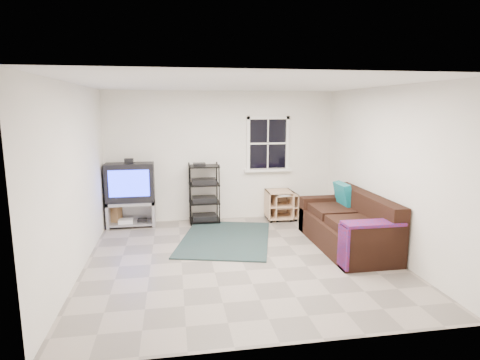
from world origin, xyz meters
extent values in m
plane|color=gray|center=(0.00, 0.00, 0.00)|extent=(4.60, 4.60, 0.00)
plane|color=white|center=(0.00, 0.00, 2.60)|extent=(4.60, 4.60, 0.00)
plane|color=white|center=(0.00, 2.30, 1.30)|extent=(4.60, 0.00, 4.60)
plane|color=white|center=(0.00, -2.30, 1.30)|extent=(4.60, 0.00, 4.60)
plane|color=white|center=(-2.30, 0.00, 1.30)|extent=(0.00, 4.60, 4.60)
plane|color=white|center=(2.30, 0.00, 1.30)|extent=(0.00, 4.60, 4.60)
cube|color=black|center=(0.95, 2.28, 1.55)|extent=(0.80, 0.01, 1.02)
cube|color=white|center=(0.95, 2.26, 2.07)|extent=(0.88, 0.06, 0.06)
cube|color=white|center=(0.95, 2.25, 1.00)|extent=(0.98, 0.14, 0.05)
cube|color=white|center=(0.54, 2.26, 1.55)|extent=(0.06, 0.06, 1.10)
cube|color=white|center=(1.36, 2.26, 1.55)|extent=(0.06, 0.06, 1.10)
cube|color=white|center=(0.95, 2.27, 1.55)|extent=(0.78, 0.04, 0.04)
cube|color=gray|center=(-1.80, 2.04, 0.47)|extent=(0.90, 0.45, 0.05)
cube|color=gray|center=(-2.22, 2.04, 0.25)|extent=(0.05, 0.45, 0.50)
cube|color=gray|center=(-1.37, 2.04, 0.25)|extent=(0.05, 0.45, 0.50)
cube|color=gray|center=(-1.80, 2.04, 0.06)|extent=(0.79, 0.41, 0.04)
cube|color=gray|center=(-1.80, 2.25, 0.25)|extent=(0.90, 0.04, 0.50)
cube|color=silver|center=(-1.91, 2.01, 0.12)|extent=(0.27, 0.22, 0.07)
cube|color=black|center=(-1.60, 2.04, 0.11)|extent=(0.18, 0.16, 0.05)
cube|color=black|center=(-1.80, 2.04, 0.87)|extent=(0.90, 0.38, 0.74)
cube|color=#1D2DF3|center=(-1.80, 1.85, 0.88)|extent=(0.74, 0.01, 0.50)
cube|color=black|center=(-1.80, 2.04, 1.28)|extent=(0.16, 0.12, 0.09)
cylinder|color=black|center=(-0.67, 1.86, 0.60)|extent=(0.02, 0.02, 1.20)
cylinder|color=black|center=(-0.11, 1.86, 0.60)|extent=(0.02, 0.02, 1.20)
cylinder|color=black|center=(-0.67, 2.26, 0.60)|extent=(0.02, 0.02, 1.20)
cylinder|color=black|center=(-0.11, 2.26, 0.60)|extent=(0.02, 0.02, 1.20)
cube|color=black|center=(-0.39, 2.06, 0.05)|extent=(0.60, 0.44, 0.02)
cube|color=black|center=(-0.39, 2.06, 0.11)|extent=(0.47, 0.35, 0.10)
cube|color=black|center=(-0.39, 2.06, 0.42)|extent=(0.60, 0.44, 0.02)
cube|color=black|center=(-0.39, 2.06, 0.48)|extent=(0.47, 0.35, 0.10)
cube|color=black|center=(-0.39, 2.06, 0.78)|extent=(0.60, 0.44, 0.02)
cube|color=black|center=(-0.39, 2.06, 0.84)|extent=(0.47, 0.35, 0.10)
cube|color=black|center=(-0.39, 2.06, 1.14)|extent=(0.60, 0.44, 0.02)
cube|color=#D5AB83|center=(1.14, 2.02, 0.59)|extent=(0.53, 0.53, 0.02)
cube|color=#D5AB83|center=(1.14, 2.02, 0.06)|extent=(0.53, 0.53, 0.02)
cube|color=#D5AB83|center=(0.89, 2.03, 0.33)|extent=(0.04, 0.51, 0.55)
cube|color=#D5AB83|center=(1.38, 2.02, 0.33)|extent=(0.04, 0.51, 0.55)
cube|color=#D5AB83|center=(1.15, 2.27, 0.33)|extent=(0.47, 0.04, 0.55)
cube|color=#D5AB83|center=(1.14, 2.02, 0.31)|extent=(0.48, 0.50, 0.02)
cylinder|color=black|center=(0.93, 1.82, 0.03)|extent=(0.05, 0.05, 0.05)
cylinder|color=black|center=(1.35, 2.22, 0.03)|extent=(0.05, 0.05, 0.05)
cube|color=#D5AB83|center=(1.26, 2.04, 0.53)|extent=(0.49, 0.49, 0.02)
cube|color=#D5AB83|center=(1.26, 2.04, 0.06)|extent=(0.49, 0.49, 0.02)
cube|color=#D5AB83|center=(1.02, 2.03, 0.30)|extent=(0.03, 0.49, 0.49)
cube|color=#D5AB83|center=(1.49, 2.04, 0.30)|extent=(0.03, 0.49, 0.49)
cube|color=#D5AB83|center=(1.26, 2.27, 0.30)|extent=(0.44, 0.03, 0.49)
cube|color=#D5AB83|center=(1.26, 2.04, 0.28)|extent=(0.45, 0.47, 0.02)
cylinder|color=black|center=(1.07, 1.84, 0.03)|extent=(0.05, 0.05, 0.05)
cylinder|color=black|center=(1.45, 2.23, 0.03)|extent=(0.05, 0.05, 0.05)
cylinder|color=silver|center=(1.21, 1.93, 0.55)|extent=(0.35, 0.35, 0.03)
cube|color=black|center=(1.80, 0.25, 0.22)|extent=(0.94, 2.09, 0.44)
cube|color=black|center=(2.14, 0.25, 0.66)|extent=(0.25, 2.09, 0.45)
cube|color=black|center=(1.80, 1.17, 0.32)|extent=(0.94, 0.25, 0.65)
cube|color=black|center=(1.80, -0.66, 0.32)|extent=(0.94, 0.25, 0.65)
cube|color=black|center=(1.72, -0.16, 0.51)|extent=(0.63, 0.75, 0.14)
cube|color=black|center=(1.72, 0.67, 0.51)|extent=(0.63, 0.75, 0.14)
cube|color=teal|center=(1.99, 0.83, 0.75)|extent=(0.21, 0.50, 0.43)
cube|color=navy|center=(1.78, -0.66, 0.67)|extent=(0.86, 0.31, 0.04)
cube|color=navy|center=(1.35, -0.66, 0.34)|extent=(0.04, 0.31, 0.61)
cube|color=black|center=(-0.11, 0.95, 0.01)|extent=(1.95, 2.35, 0.02)
cube|color=#9D7746|center=(-2.16, 2.16, 0.21)|extent=(0.34, 0.28, 0.41)
camera|label=1|loc=(-0.98, -5.72, 2.28)|focal=30.00mm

